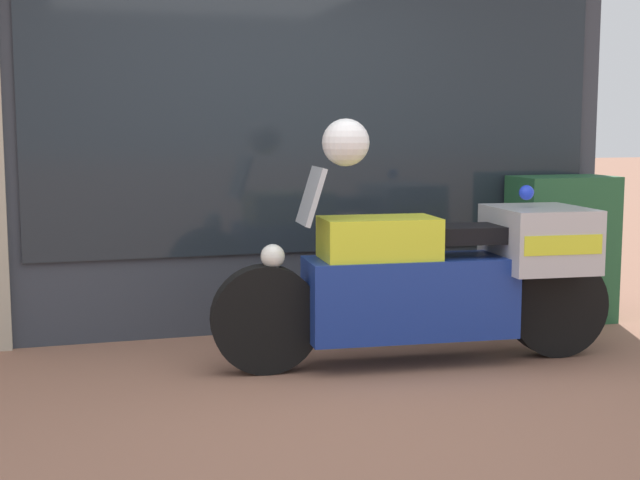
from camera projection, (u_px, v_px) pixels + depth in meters
name	position (u px, v px, depth m)	size (l,w,h in m)	color
ground_plane	(332.00, 412.00, 4.42)	(60.00, 60.00, 0.00)	#8E604C
shop_building	(180.00, 25.00, 5.93)	(5.32, 0.55, 4.14)	#333842
window_display	(310.00, 262.00, 6.42)	(3.78, 0.30, 1.79)	slate
paramedic_motorcycle	(443.00, 275.00, 5.29)	(2.44, 0.67, 1.18)	black
utility_cabinet	(561.00, 249.00, 6.43)	(0.72, 0.42, 1.06)	#235633
white_helmet	(346.00, 142.00, 5.07)	(0.27, 0.27, 0.27)	white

